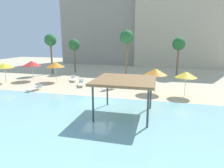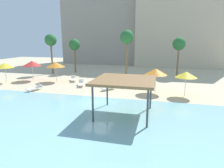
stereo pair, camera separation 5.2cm
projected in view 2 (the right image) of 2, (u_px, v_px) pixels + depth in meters
name	position (u px, v px, depth m)	size (l,w,h in m)	color
ground_plane	(97.00, 102.00, 17.42)	(80.00, 80.00, 0.00)	beige
lagoon_water	(72.00, 127.00, 12.45)	(44.00, 13.50, 0.04)	#8CC6CC
shade_pavilion	(125.00, 81.00, 13.92)	(4.33, 4.33, 2.74)	#42474C
beach_umbrella_red_0	(32.00, 63.00, 26.40)	(2.50, 2.50, 2.72)	silver
beach_umbrella_yellow_2	(4.00, 65.00, 24.91)	(2.29, 2.29, 2.62)	silver
beach_umbrella_orange_3	(156.00, 72.00, 20.11)	(2.37, 2.37, 2.59)	silver
beach_umbrella_orange_4	(56.00, 65.00, 25.60)	(2.42, 2.42, 2.65)	silver
beach_umbrella_yellow_5	(186.00, 75.00, 18.85)	(2.10, 2.10, 2.48)	silver
lounge_chair_1	(35.00, 88.00, 21.44)	(1.12, 1.99, 0.74)	white
lounge_chair_2	(110.00, 87.00, 21.77)	(1.57, 1.90, 0.74)	white
lounge_chair_3	(81.00, 83.00, 23.58)	(1.22, 1.99, 0.74)	white
lounge_chair_4	(73.00, 79.00, 26.39)	(1.34, 1.97, 0.74)	white
palm_tree_0	(74.00, 45.00, 32.43)	(1.90, 1.90, 5.69)	brown
palm_tree_1	(51.00, 41.00, 31.10)	(1.90, 1.90, 6.44)	brown
palm_tree_2	(127.00, 38.00, 26.53)	(1.90, 1.90, 6.86)	brown
palm_tree_3	(179.00, 45.00, 28.56)	(1.90, 1.90, 5.89)	brown
hotel_block_0	(109.00, 23.00, 45.75)	(20.46, 8.33, 18.88)	#9E9384
hotel_block_1	(182.00, 24.00, 40.47)	(18.69, 8.90, 17.57)	beige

